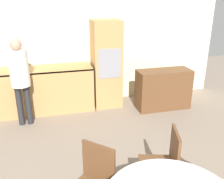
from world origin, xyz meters
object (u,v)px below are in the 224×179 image
chair_far_right (165,162)px  person_standing (20,73)px  sideboard (163,89)px  oven_unit (106,64)px

chair_far_right → person_standing: (-1.69, 2.32, 0.48)m
chair_far_right → person_standing: size_ratio=0.56×
sideboard → oven_unit: bearing=156.7°
person_standing → oven_unit: bearing=17.0°
chair_far_right → sideboard: bearing=171.4°
oven_unit → sideboard: bearing=-23.3°
chair_far_right → oven_unit: bearing=-163.3°
sideboard → person_standing: (-2.79, -0.03, 0.58)m
chair_far_right → person_standing: bearing=-127.5°
sideboard → chair_far_right: size_ratio=1.24×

